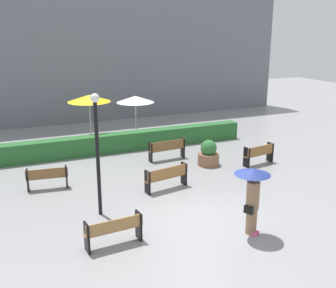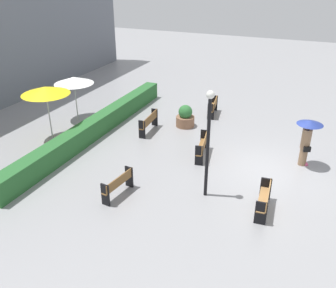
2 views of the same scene
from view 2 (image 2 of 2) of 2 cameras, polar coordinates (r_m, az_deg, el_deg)
ground_plane at (r=15.60m, az=15.60°, el=-3.87°), size 60.00×60.00×0.00m
bench_far_right at (r=20.48m, az=7.04°, el=5.87°), size 1.59×0.60×0.89m
bench_far_left at (r=13.30m, az=-7.70°, el=-6.12°), size 1.53×0.51×0.84m
bench_mid_center at (r=15.90m, az=5.39°, el=-0.19°), size 1.79×0.65×0.89m
bench_back_row at (r=18.21m, az=-2.93°, el=3.51°), size 1.80×0.44×0.92m
bench_near_left at (r=12.83m, az=14.74°, el=-8.15°), size 1.65×0.49×0.84m
pedestrian_with_umbrella at (r=15.79m, az=20.76°, el=1.19°), size 1.02×1.02×2.02m
planter_pot at (r=18.89m, az=2.69°, el=4.16°), size 0.95×0.95×1.14m
lamp_post at (r=12.39m, az=6.27°, el=1.50°), size 0.28×0.28×3.94m
patio_umbrella_yellow at (r=17.58m, az=-18.45°, el=7.88°), size 2.17×2.17×2.61m
patio_umbrella_white at (r=19.82m, az=-14.40°, el=9.53°), size 2.03×2.03×2.34m
hedge_strip at (r=18.17m, az=-11.17°, el=2.62°), size 12.80×0.70×0.90m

